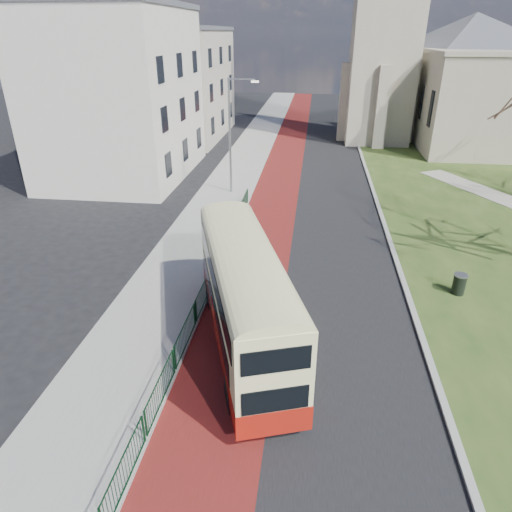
# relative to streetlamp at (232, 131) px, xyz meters

# --- Properties ---
(ground) EXTENTS (160.00, 160.00, 0.00)m
(ground) POSITION_rel_streetlamp_xyz_m (4.35, -18.00, -4.59)
(ground) COLOR black
(ground) RESTS_ON ground
(road_carriageway) EXTENTS (9.00, 120.00, 0.01)m
(road_carriageway) POSITION_rel_streetlamp_xyz_m (5.85, 2.00, -4.59)
(road_carriageway) COLOR black
(road_carriageway) RESTS_ON ground
(bus_lane) EXTENTS (3.40, 120.00, 0.01)m
(bus_lane) POSITION_rel_streetlamp_xyz_m (3.15, 2.00, -4.59)
(bus_lane) COLOR #591414
(bus_lane) RESTS_ON ground
(pavement_west) EXTENTS (4.00, 120.00, 0.12)m
(pavement_west) POSITION_rel_streetlamp_xyz_m (-0.65, 2.00, -4.53)
(pavement_west) COLOR gray
(pavement_west) RESTS_ON ground
(kerb_west) EXTENTS (0.25, 120.00, 0.13)m
(kerb_west) POSITION_rel_streetlamp_xyz_m (1.35, 2.00, -4.53)
(kerb_west) COLOR #999993
(kerb_west) RESTS_ON ground
(kerb_east) EXTENTS (0.25, 80.00, 0.13)m
(kerb_east) POSITION_rel_streetlamp_xyz_m (10.45, 4.00, -4.53)
(kerb_east) COLOR #999993
(kerb_east) RESTS_ON ground
(pedestrian_railing) EXTENTS (0.07, 24.00, 1.12)m
(pedestrian_railing) POSITION_rel_streetlamp_xyz_m (1.40, -14.00, -4.04)
(pedestrian_railing) COLOR #0B3318
(pedestrian_railing) RESTS_ON ground
(gothic_church) EXTENTS (16.38, 18.00, 40.00)m
(gothic_church) POSITION_rel_streetlamp_xyz_m (16.91, 20.00, 8.54)
(gothic_church) COLOR #A29683
(gothic_church) RESTS_ON ground
(street_block_near) EXTENTS (10.30, 14.30, 13.00)m
(street_block_near) POSITION_rel_streetlamp_xyz_m (-9.65, 4.00, 1.92)
(street_block_near) COLOR silver
(street_block_near) RESTS_ON ground
(street_block_far) EXTENTS (10.30, 16.30, 11.50)m
(street_block_far) POSITION_rel_streetlamp_xyz_m (-9.65, 20.00, 1.17)
(street_block_far) COLOR #B9B29D
(street_block_far) RESTS_ON ground
(streetlamp) EXTENTS (2.13, 0.18, 8.00)m
(streetlamp) POSITION_rel_streetlamp_xyz_m (0.00, 0.00, 0.00)
(streetlamp) COLOR gray
(streetlamp) RESTS_ON pavement_west
(bus) EXTENTS (5.19, 9.90, 4.05)m
(bus) POSITION_rel_streetlamp_xyz_m (3.62, -18.20, -2.28)
(bus) COLOR maroon
(bus) RESTS_ON ground
(litter_bin) EXTENTS (0.63, 0.63, 0.98)m
(litter_bin) POSITION_rel_streetlamp_xyz_m (12.74, -13.16, -4.06)
(litter_bin) COLOR black
(litter_bin) RESTS_ON grass_green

